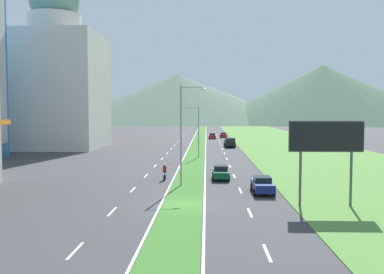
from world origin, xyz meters
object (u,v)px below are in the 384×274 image
car_2 (212,136)px  car_3 (262,185)px  street_lamp_near (183,129)px  car_4 (221,172)px  street_lamp_mid (196,128)px  car_0 (223,135)px  car_1 (228,141)px  pickup_truck_0 (230,143)px  billboard_roadside (326,141)px  motorcycle_rider (165,173)px

car_2 → car_3: bearing=2.6°
street_lamp_near → car_4: size_ratio=2.49×
street_lamp_mid → car_3: street_lamp_mid is taller
car_0 → car_1: car_1 is taller
car_0 → car_2: size_ratio=1.02×
car_3 → car_4: car_4 is taller
street_lamp_near → pickup_truck_0: street_lamp_near is taller
street_lamp_near → car_0: (7.15, 79.28, -4.94)m
billboard_roadside → car_1: (-4.39, 61.04, -4.39)m
car_1 → car_2: car_2 is taller
car_1 → car_4: 47.99m
street_lamp_mid → pickup_truck_0: street_lamp_mid is taller
car_0 → street_lamp_mid: bearing=-6.9°
car_4 → motorcycle_rider: motorcycle_rider is taller
car_3 → motorcycle_rider: motorcycle_rider is taller
car_2 → motorcycle_rider: 70.37m
car_1 → car_4: (-3.29, -47.87, -0.01)m
car_0 → motorcycle_rider: (-9.38, -75.85, 0.01)m
car_4 → motorcycle_rider: bearing=-83.4°
car_2 → car_3: same height
car_3 → street_lamp_near: bearing=-115.6°
car_0 → pickup_truck_0: size_ratio=0.86×
billboard_roadside → car_2: 83.02m
car_2 → car_4: 69.39m
street_lamp_near → car_4: bearing=46.9°
street_lamp_mid → pickup_truck_0: size_ratio=1.51×
car_2 → car_0: bearing=150.7°
car_4 → pickup_truck_0: size_ratio=0.74×
pickup_truck_0 → motorcycle_rider: size_ratio=2.70×
car_4 → motorcycle_rider: (-6.10, -0.70, -0.02)m
car_0 → car_1: size_ratio=1.11×
billboard_roadside → motorcycle_rider: (-13.78, 12.46, -4.42)m
pickup_truck_0 → car_0: bearing=-179.9°
car_4 → car_3: bearing=24.7°
car_1 → pickup_truck_0: bearing=0.8°
street_lamp_near → street_lamp_mid: 25.83m
car_3 → car_1: bearing=-179.7°
motorcycle_rider → street_lamp_mid: bearing=-7.4°
car_4 → pickup_truck_0: 42.03m
street_lamp_near → street_lamp_mid: bearing=88.5°
street_lamp_near → car_1: 52.72m
street_lamp_mid → car_4: street_lamp_mid is taller
car_1 → car_3: (0.25, -55.55, -0.00)m
street_lamp_near → car_1: (7.16, 52.01, -4.90)m
street_lamp_mid → car_4: 22.27m
car_1 → car_3: bearing=0.3°
street_lamp_mid → car_3: (6.74, -29.35, -3.99)m
street_lamp_mid → motorcycle_rider: street_lamp_mid is taller
billboard_roadside → car_0: bearing=92.9°
street_lamp_mid → motorcycle_rider: size_ratio=4.08×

